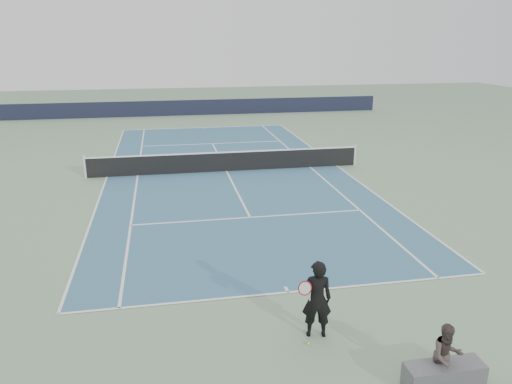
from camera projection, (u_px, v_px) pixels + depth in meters
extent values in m
plane|color=gray|center=(227.00, 171.00, 23.64)|extent=(80.00, 80.00, 0.00)
cube|color=#366381|center=(227.00, 171.00, 23.64)|extent=(10.97, 23.77, 0.01)
cylinder|color=silver|center=(85.00, 167.00, 22.35)|extent=(0.10, 0.10, 1.07)
cylinder|color=silver|center=(355.00, 155.00, 24.61)|extent=(0.10, 0.10, 1.07)
cube|color=black|center=(226.00, 162.00, 23.50)|extent=(12.80, 0.03, 0.90)
cube|color=white|center=(226.00, 152.00, 23.36)|extent=(12.80, 0.04, 0.06)
cube|color=black|center=(198.00, 107.00, 40.22)|extent=(30.00, 0.25, 1.20)
imported|color=black|center=(317.00, 299.00, 10.48)|extent=(0.73, 0.58, 1.75)
torus|color=maroon|center=(305.00, 288.00, 10.29)|extent=(0.34, 0.18, 0.36)
cylinder|color=white|center=(305.00, 288.00, 10.29)|extent=(0.29, 0.14, 0.32)
cylinder|color=white|center=(310.00, 298.00, 10.42)|extent=(0.08, 0.13, 0.27)
sphere|color=#BEE32E|center=(308.00, 344.00, 10.38)|extent=(0.07, 0.07, 0.07)
cube|color=#535358|center=(444.00, 375.00, 9.11)|extent=(1.49, 0.56, 0.47)
imported|color=#443936|center=(446.00, 356.00, 8.98)|extent=(0.63, 0.52, 1.25)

